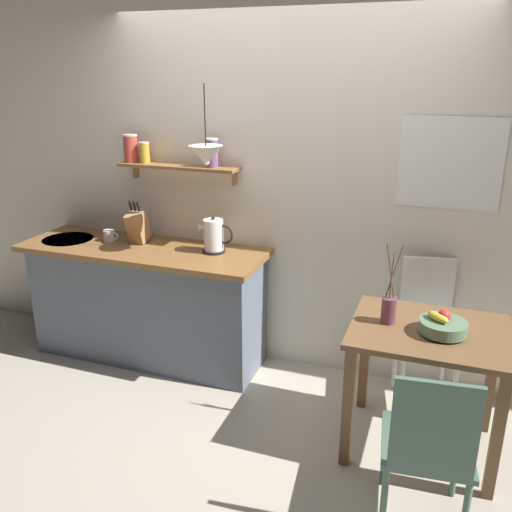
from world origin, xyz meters
TOP-DOWN VIEW (x-y plane):
  - ground_plane at (0.00, 0.00)m, footprint 14.00×14.00m
  - back_wall at (0.20, 0.65)m, footprint 6.80×0.11m
  - kitchen_counter at (-1.00, 0.32)m, footprint 1.83×0.63m
  - wall_shelf at (-0.85, 0.49)m, footprint 0.90×0.20m
  - dining_table at (1.04, -0.09)m, footprint 0.86×0.69m
  - dining_chair_near at (1.10, -0.73)m, footprint 0.46×0.48m
  - dining_chair_far at (1.02, 0.43)m, footprint 0.46×0.50m
  - fruit_bowl at (1.11, -0.13)m, footprint 0.25×0.25m
  - twig_vase at (0.81, -0.09)m, footprint 0.09×0.08m
  - electric_kettle at (-0.46, 0.37)m, footprint 0.26×0.16m
  - knife_block at (-1.07, 0.37)m, footprint 0.12×0.19m
  - coffee_mug_by_sink at (-1.30, 0.34)m, footprint 0.12×0.08m
  - pendant_lamp at (-0.46, 0.28)m, footprint 0.23×0.23m

SIDE VIEW (x-z plane):
  - ground_plane at x=0.00m, z-range 0.00..0.00m
  - kitchen_counter at x=-1.00m, z-range 0.01..0.90m
  - dining_chair_near at x=1.10m, z-range 0.05..0.94m
  - dining_chair_far at x=1.02m, z-range 0.04..1.01m
  - dining_table at x=1.04m, z-range 0.24..1.01m
  - fruit_bowl at x=1.11m, z-range 0.75..0.89m
  - twig_vase at x=0.81m, z-range 0.62..1.09m
  - coffee_mug_by_sink at x=-1.30m, z-range 0.90..0.98m
  - electric_kettle at x=-0.46m, z-range 0.88..1.15m
  - knife_block at x=-1.07m, z-range 0.86..1.19m
  - back_wall at x=0.20m, z-range 0.00..2.70m
  - wall_shelf at x=-0.85m, z-range 1.36..1.69m
  - pendant_lamp at x=-0.46m, z-range 1.34..1.85m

